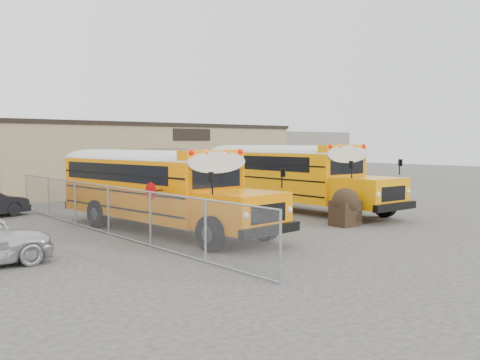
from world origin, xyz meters
TOP-DOWN VIEW (x-y plane):
  - ground at (0.00, 0.00)m, footprint 120.00×120.00m
  - warehouse at (-0.00, 19.99)m, footprint 30.20×10.20m
  - chainlink_fence at (-6.00, 3.00)m, footprint 0.07×18.07m
  - distant_building_right at (24.00, 24.00)m, footprint 10.00×8.00m
  - school_bus_left at (-4.76, 9.19)m, footprint 3.65×10.94m
  - school_bus_right at (4.35, 10.78)m, footprint 2.98×11.30m
  - tarp_bundle at (2.28, -1.20)m, footprint 1.12×1.12m

SIDE VIEW (x-z plane):
  - ground at x=0.00m, z-range 0.00..0.00m
  - tarp_bundle at x=2.28m, z-range 0.02..1.55m
  - chainlink_fence at x=-6.00m, z-range 0.00..1.80m
  - school_bus_left at x=-4.76m, z-range 0.25..3.39m
  - school_bus_right at x=4.35m, z-range 0.26..3.56m
  - distant_building_right at x=24.00m, z-range 0.00..4.40m
  - warehouse at x=0.00m, z-range 0.04..4.71m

